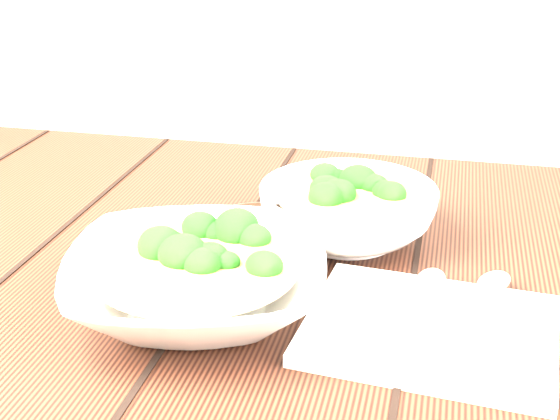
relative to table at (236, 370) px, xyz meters
name	(u,v)px	position (x,y,z in m)	size (l,w,h in m)	color
table	(236,370)	(0.00, 0.00, 0.00)	(1.20, 0.80, 0.75)	#32180E
soup_bowl_front	(196,280)	(-0.01, -0.08, 0.15)	(0.29, 0.29, 0.07)	silver
soup_bowl_back	(348,211)	(0.10, 0.10, 0.15)	(0.22, 0.22, 0.07)	silver
trivet	(258,230)	(0.01, 0.08, 0.13)	(0.11, 0.11, 0.03)	black
napkin	(430,330)	(0.20, -0.08, 0.13)	(0.21, 0.17, 0.01)	beige
spoon_left	(423,296)	(0.19, -0.04, 0.13)	(0.04, 0.18, 0.01)	#BCB5A6
spoon_right	(480,296)	(0.24, -0.02, 0.13)	(0.08, 0.17, 0.01)	#BCB5A6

